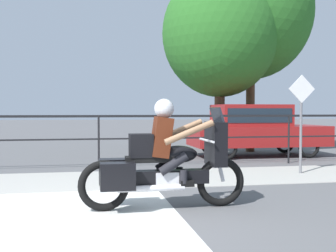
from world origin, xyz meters
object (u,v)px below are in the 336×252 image
object	(u,v)px
tree_behind_sign	(220,34)
motorcycle	(163,161)
street_sign	(301,113)
tree_behind_car	(251,12)
parked_car	(255,127)

from	to	relation	value
tree_behind_sign	motorcycle	bearing A→B (deg)	-113.85
street_sign	tree_behind_car	world-z (taller)	tree_behind_car
motorcycle	tree_behind_car	size ratio (longest dim) A/B	0.34
motorcycle	street_sign	world-z (taller)	street_sign
parked_car	tree_behind_sign	bearing A→B (deg)	136.25
motorcycle	street_sign	xyz separation A→B (m)	(3.70, 2.78, 0.68)
parked_car	tree_behind_car	bearing A→B (deg)	75.36
tree_behind_sign	tree_behind_car	xyz separation A→B (m)	(1.32, 0.61, 0.90)
motorcycle	tree_behind_sign	distance (m)	8.58
street_sign	tree_behind_car	bearing A→B (deg)	80.69
street_sign	tree_behind_car	distance (m)	6.22
parked_car	motorcycle	bearing A→B (deg)	-120.53
motorcycle	tree_behind_car	xyz separation A→B (m)	(4.53, 7.88, 4.14)
parked_car	tree_behind_sign	world-z (taller)	tree_behind_sign
parked_car	tree_behind_sign	distance (m)	3.27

